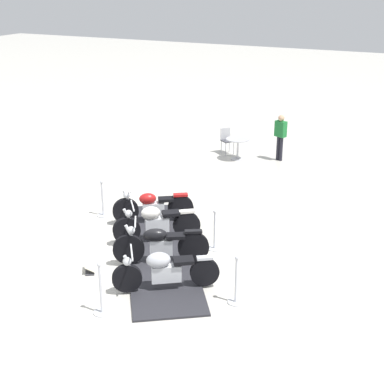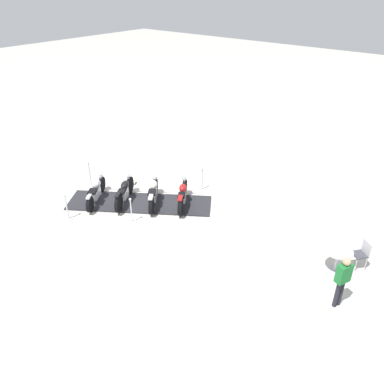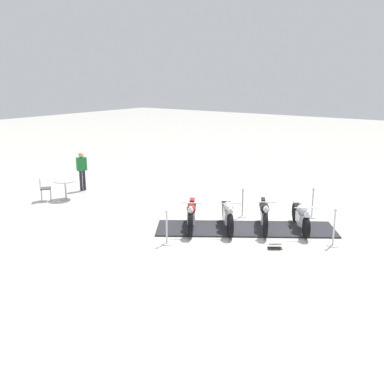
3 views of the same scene
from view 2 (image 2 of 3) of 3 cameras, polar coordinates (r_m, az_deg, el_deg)
name	(u,v)px [view 2 (image 2 of 3)]	position (r m, az deg, el deg)	size (l,w,h in m)	color
ground_plane	(140,203)	(15.51, -7.76, -1.68)	(80.00, 80.00, 0.00)	beige
display_platform	(140,203)	(15.50, -7.77, -1.61)	(5.66, 1.52, 0.05)	#28282D
motorcycle_maroon	(183,195)	(15.02, -1.40, -0.38)	(1.86, 1.30, 1.01)	black
motorcycle_cream	(153,192)	(15.16, -5.74, -0.07)	(1.80, 1.43, 0.99)	black
motorcycle_black	(125,191)	(15.41, -9.96, 0.14)	(1.94, 1.19, 1.05)	black
motorcycle_chrome	(96,190)	(15.75, -14.02, 0.28)	(1.92, 1.38, 0.92)	black
stanchion_left_mid	(132,215)	(14.24, -8.95, -3.33)	(0.33, 0.33, 1.03)	silver
stanchion_right_rear	(90,178)	(17.11, -14.83, 2.05)	(0.34, 0.34, 1.12)	silver
stanchion_left_rear	(68,211)	(14.96, -17.96, -2.72)	(0.33, 0.33, 1.06)	silver
stanchion_right_front	(202,183)	(16.19, 1.49, 1.32)	(0.34, 0.34, 1.03)	silver
info_placard	(131,182)	(16.99, -8.97, 1.43)	(0.39, 0.45, 0.20)	#333338
cafe_table	(338,256)	(12.56, 20.79, -8.79)	(0.85, 0.85, 0.77)	#B7B7BC
cafe_chair_near_table	(362,253)	(13.00, 23.87, -8.23)	(0.56, 0.56, 0.94)	#B7B7BC
bystander_person	(343,278)	(11.16, 21.42, -11.75)	(0.45, 0.36, 1.65)	#23232D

